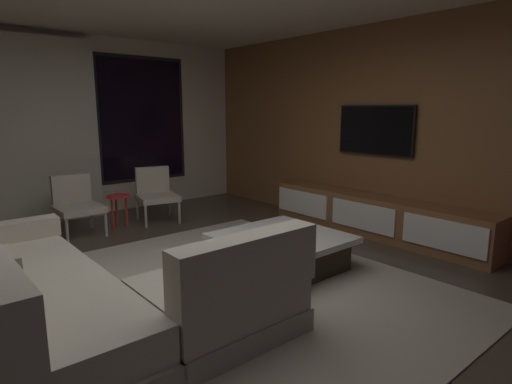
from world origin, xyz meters
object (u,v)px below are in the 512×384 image
Objects in this scene: coffee_table at (281,251)px; accent_chair_near_window at (156,191)px; sectional_couch at (87,298)px; side_stool at (119,201)px; media_console at (376,217)px; book_stack_on_coffee_table at (281,239)px; accent_chair_by_curtain at (76,202)px; mounted_tv at (375,130)px.

accent_chair_near_window is at bearing 91.41° from coffee_table.
sectional_couch reaches higher than coffee_table.
media_console is (2.37, -2.51, -0.12)m from side_stool.
coffee_table is at bearing 46.39° from book_stack_on_coffee_table.
accent_chair_near_window is (0.12, 2.79, 0.04)m from book_stack_on_coffee_table.
coffee_table is 1.49× the size of accent_chair_by_curtain.
mounted_tv is (2.55, -2.31, 0.98)m from side_stool.
accent_chair_by_curtain reaches higher than coffee_table.
book_stack_on_coffee_table is (-0.18, -0.19, 0.21)m from coffee_table.
accent_chair_by_curtain is 0.55m from side_stool.
book_stack_on_coffee_table is 2.33m from mounted_tv.
accent_chair_near_window is 0.25× the size of media_console.
book_stack_on_coffee_table is 2.97m from accent_chair_by_curtain.
media_console is at bearing 7.12° from book_stack_on_coffee_table.
book_stack_on_coffee_table reaches higher than coffee_table.
sectional_couch is 1.80m from book_stack_on_coffee_table.
sectional_couch reaches higher than accent_chair_by_curtain.
coffee_table is 1.05× the size of mounted_tv.
accent_chair_near_window is 0.70× the size of mounted_tv.
sectional_couch reaches higher than side_stool.
mounted_tv is (0.18, 0.20, 1.10)m from media_console.
accent_chair_by_curtain is (0.78, 2.64, 0.14)m from sectional_couch.
coffee_table is at bearing -88.59° from accent_chair_near_window.
accent_chair_near_window reaches higher than coffee_table.
coffee_table is 1.73m from media_console.
media_console reaches higher than side_stool.
sectional_couch is 2.76m from accent_chair_by_curtain.
side_stool is at bearing 133.37° from media_console.
sectional_couch is at bearing -178.57° from media_console.
sectional_couch is 2.26× the size of mounted_tv.
book_stack_on_coffee_table is 0.30× the size of accent_chair_by_curtain.
mounted_tv is at bearing 7.41° from coffee_table.
accent_chair_by_curtain is at bearing 114.60° from coffee_table.
coffee_table is at bearing 1.24° from sectional_couch.
coffee_table is 1.49× the size of accent_chair_near_window.
accent_chair_by_curtain reaches higher than book_stack_on_coffee_table.
side_stool is 3.58m from mounted_tv.
sectional_couch is 10.68× the size of book_stack_on_coffee_table.
book_stack_on_coffee_table is at bearing -168.18° from mounted_tv.
coffee_table is at bearing -65.40° from accent_chair_by_curtain.
accent_chair_near_window is (-0.06, 2.60, 0.25)m from coffee_table.
side_stool is at bearing 99.61° from book_stack_on_coffee_table.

